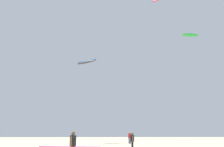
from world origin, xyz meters
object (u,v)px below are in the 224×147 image
Objects in this scene: person_left at (130,137)px; person_foreground at (73,143)px; kite_aloft_2 at (190,35)px; kite_aloft_4 at (157,0)px; person_midground at (132,140)px; kite_aloft_0 at (87,62)px.

person_foreground is at bearing 0.89° from person_left.
kite_aloft_2 is 10.57m from kite_aloft_4.
kite_aloft_0 is at bearing -80.66° from person_midground.
person_left is 0.48× the size of kite_aloft_2.
kite_aloft_2 is (12.40, 7.15, 18.20)m from person_left.
person_midground reaches higher than person_left.
person_midground is at bearing 80.60° from person_foreground.
kite_aloft_4 is at bearing 21.04° from kite_aloft_0.
person_foreground is 0.71× the size of kite_aloft_4.
kite_aloft_0 is 1.68× the size of kite_aloft_4.
kite_aloft_4 reaches higher than person_foreground.
person_left is at bearing -125.22° from kite_aloft_4.
person_left is 29.56m from kite_aloft_4.
kite_aloft_4 reaches higher than person_midground.
person_midground is 0.67× the size of kite_aloft_4.
person_midground is at bearing -124.33° from kite_aloft_2.
person_left is (5.60, 20.24, -0.06)m from person_foreground.
kite_aloft_2 is at bearing -28.87° from kite_aloft_4.
person_left is (1.12, 12.65, -0.00)m from person_midground.
kite_aloft_0 is (-5.46, 17.45, 12.13)m from person_midground.
person_midground is at bearing -72.63° from kite_aloft_0.
person_foreground is at bearing -112.74° from kite_aloft_4.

